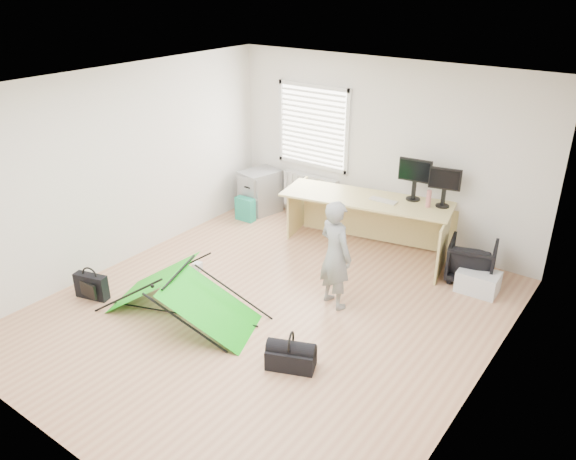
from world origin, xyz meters
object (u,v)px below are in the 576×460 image
Objects in this scene: person at (335,255)px; storage_crate at (478,282)px; thermos at (429,199)px; desk at (365,224)px; monitor_right at (444,193)px; kite at (181,294)px; office_chair at (471,261)px; laptop_bag at (92,286)px; filing_cabinet at (260,192)px; duffel_bag at (291,358)px; monitor_left at (414,185)px.

person is 1.98m from storage_crate.
thermos is at bearing -84.65° from person.
monitor_right reaches higher than desk.
kite is at bearing -133.37° from monitor_right.
office_chair reaches higher than laptop_bag.
filing_cabinet reaches higher than duffel_bag.
filing_cabinet reaches higher than laptop_bag.
duffel_bag is (-0.86, -2.92, -0.17)m from office_chair.
laptop_bag is at bearing -130.85° from thermos.
monitor_right is 3.76m from kite.
storage_crate is (1.34, 1.35, -0.55)m from person.
laptop_bag is (-3.12, -3.55, -0.87)m from monitor_right.
duffel_bag is (2.84, 0.37, -0.05)m from laptop_bag.
monitor_right is at bearing 7.22° from desk.
monitor_right is at bearing 15.22° from filing_cabinet.
thermos is 1.01m from office_chair.
monitor_left is at bearing -26.93° from office_chair.
monitor_left is at bearing 37.61° from laptop_bag.
thermos is (0.84, 0.21, 0.53)m from desk.
person is at bearing 18.12° from laptop_bag.
desk is 1.22m from monitor_right.
monitor_left reaches higher than monitor_right.
kite is (-0.90, -2.82, -0.12)m from desk.
person reaches higher than monitor_right.
desk is 5.25× the size of monitor_left.
thermos is at bearing 12.87° from filing_cabinet.
filing_cabinet is at bearing 169.60° from monitor_right.
desk is 5.67× the size of monitor_right.
desk reaches higher than storage_crate.
person is at bearing -21.10° from filing_cabinet.
monitor_left reaches higher than thermos.
storage_crate reaches higher than duffel_bag.
kite is (-2.48, -2.90, 0.02)m from office_chair.
filing_cabinet is 3.95m from storage_crate.
duffel_bag is at bearing -7.82° from laptop_bag.
office_chair is (3.72, -0.16, -0.09)m from filing_cabinet.
monitor_right reaches higher than storage_crate.
kite is 1.64m from duffel_bag.
office_chair is at bearing -10.30° from thermos.
office_chair is at bearing 51.11° from duffel_bag.
office_chair is at bearing 127.23° from storage_crate.
thermos is at bearing -153.02° from monitor_right.
storage_crate is at bearing 114.54° from office_chair.
office_chair is at bearing 10.89° from filing_cabinet.
office_chair is 0.32× the size of kite.
person is 1.90m from kite.
monitor_left is 0.24× the size of kite.
duffel_bag is (0.16, -3.17, -0.94)m from monitor_left.
desk is at bearing -55.53° from person.
desk reaches higher than laptop_bag.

